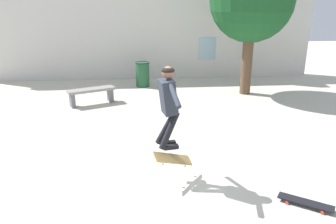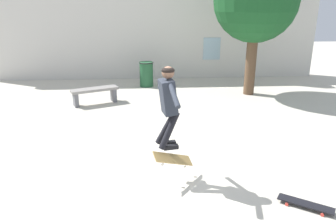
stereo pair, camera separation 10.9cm
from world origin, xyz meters
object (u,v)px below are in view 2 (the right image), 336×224
Objects in this scene: skater at (168,100)px; tree_right at (256,1)px; skateboard_resting at (306,204)px; park_bench at (95,93)px; skateboard_flipping at (173,159)px; trash_bin at (146,74)px.

tree_right is at bearing 49.64° from skater.
tree_right is 7.32m from skateboard_resting.
skateboard_resting is at bearing -99.35° from tree_right.
tree_right reaches higher than park_bench.
skateboard_flipping is at bearing -170.58° from skateboard_resting.
skater reaches higher than trash_bin.
park_bench is 1.60× the size of trash_bin.
tree_right is 5.60× the size of skateboard_resting.
skater reaches higher than skateboard_resting.
trash_bin is at bearing 29.36° from park_bench.
park_bench is at bearing -170.99° from tree_right.
skater is (-3.18, -5.56, -1.59)m from tree_right.
skateboard_flipping reaches higher than skateboard_resting.
skater is at bearing -171.19° from skateboard_resting.
park_bench is 1.03× the size of skater.
skater reaches higher than park_bench.
tree_right is 5.90m from park_bench.
trash_bin reaches higher than skateboard_flipping.
park_bench is at bearing -127.33° from trash_bin.
tree_right reaches higher than skateboard_resting.
trash_bin is 8.28m from skateboard_resting.
skateboard_flipping is at bearing -90.00° from park_bench.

